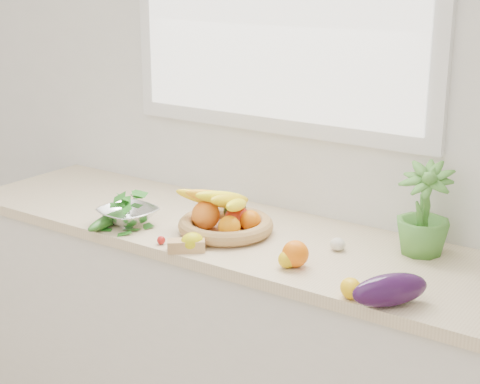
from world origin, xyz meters
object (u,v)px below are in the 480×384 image
Objects in this scene: apple at (237,218)px; eggplant at (390,290)px; cucumber at (109,220)px; colander_with_spinach at (128,211)px; potted_herb at (424,211)px; fruit_basket at (225,219)px.

apple is 0.39× the size of eggplant.
apple is 0.74m from eggplant.
cucumber is at bearing 178.52° from eggplant.
potted_herb is at bearing 19.57° from colander_with_spinach.
colander_with_spinach is (-0.34, -0.13, 0.00)m from fruit_basket.
eggplant is at bearing -1.48° from cucumber.
apple is at bearing 70.74° from fruit_basket.
apple reaches higher than cucumber.
potted_herb is (0.62, 0.16, 0.10)m from apple.
cucumber is 0.58× the size of fruit_basket.
potted_herb is at bearing 100.17° from eggplant.
apple is 0.21× the size of fruit_basket.
colander_with_spinach reaches higher than apple.
potted_herb is at bearing 18.42° from fruit_basket.
colander_with_spinach is at bearing -158.29° from fruit_basket.
colander_with_spinach reaches higher than cucumber.
apple is at bearing 29.64° from cucumber.
cucumber is at bearing -150.36° from apple.
fruit_basket reaches higher than colander_with_spinach.
cucumber is at bearing -159.08° from potted_herb.
cucumber is 0.08m from colander_with_spinach.
apple is at bearing -165.40° from potted_herb.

